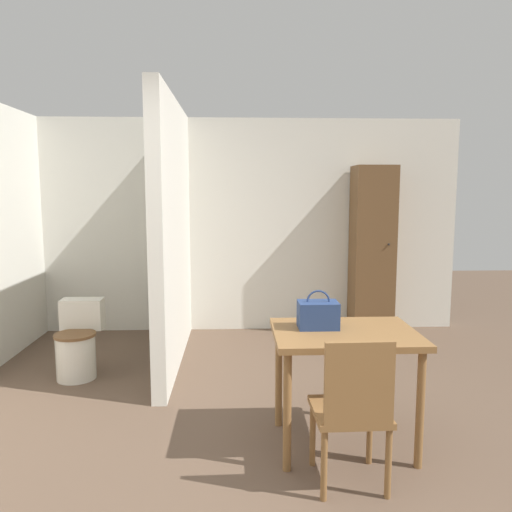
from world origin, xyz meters
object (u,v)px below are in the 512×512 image
toilet (78,344)px  dining_table (345,347)px  wooden_chair (353,407)px  handbag (318,314)px  wooden_cabinet (372,251)px

toilet → dining_table: bearing=-32.0°
wooden_chair → handbag: (-0.11, 0.56, 0.39)m
dining_table → handbag: handbag is taller
dining_table → wooden_cabinet: bearing=71.2°
wooden_chair → handbag: bearing=99.5°
handbag → wooden_chair: bearing=-79.3°
wooden_chair → wooden_cabinet: 3.25m
toilet → handbag: handbag is taller
dining_table → toilet: 2.53m
handbag → wooden_cabinet: (1.04, 2.51, 0.11)m
wooden_cabinet → wooden_chair: bearing=-107.0°
toilet → wooden_cabinet: size_ratio=0.34×
toilet → wooden_cabinet: bearing=22.8°
toilet → wooden_chair: bearing=-41.2°
toilet → wooden_cabinet: wooden_cabinet is taller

